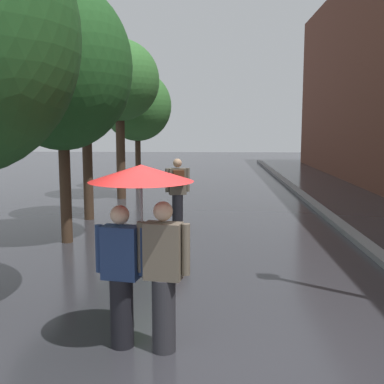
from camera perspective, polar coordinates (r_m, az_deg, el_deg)
name	(u,v)px	position (r m, az deg, el deg)	size (l,w,h in m)	color
ground_plane	(204,367)	(5.24, 1.43, -20.20)	(80.00, 80.00, 0.00)	#2D2D33
kerb_strip	(314,204)	(15.14, 14.42, -1.45)	(0.30, 36.00, 0.12)	slate
street_tree_1	(61,67)	(10.35, -15.41, 14.25)	(2.90, 2.90, 5.37)	#473323
street_tree_2	(85,92)	(12.77, -12.63, 11.59)	(2.20, 2.20, 4.45)	#473323
street_tree_3	(119,81)	(16.34, -8.70, 12.97)	(2.66, 2.66, 5.30)	#473323
street_tree_4	(137,106)	(18.95, -6.57, 10.18)	(2.66, 2.66, 4.59)	#473323
couple_under_umbrella	(142,227)	(5.19, -6.02, -4.23)	(1.13, 1.13, 2.06)	black
pedestrian_walking_midground	(178,192)	(11.37, -1.73, 0.02)	(0.58, 0.39, 1.69)	black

